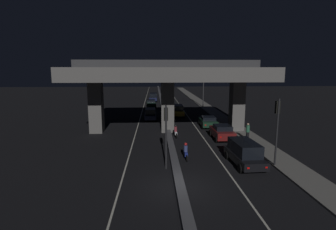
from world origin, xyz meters
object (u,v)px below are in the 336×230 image
Objects in this scene: car_taxi_yellow_fourth at (177,110)px; motorcycle_white_filtering_mid at (176,132)px; car_dark_green_second_oncoming at (151,103)px; motorcycle_blue_filtering_near at (186,152)px; car_dark_red_second at (222,132)px; pedestrian_on_sidewalk at (248,132)px; street_lamp at (201,86)px; car_black_lead at (245,153)px; car_dark_green_third at (208,121)px; car_dark_blue_third_oncoming at (153,97)px; traffic_light_left_of_median at (166,126)px; car_dark_blue_lead_oncoming at (150,114)px; traffic_light_right_of_median at (277,121)px.

car_taxi_yellow_fourth reaches higher than motorcycle_white_filtering_mid.
motorcycle_blue_filtering_near is (3.23, -30.86, -0.16)m from car_dark_green_second_oncoming.
pedestrian_on_sidewalk reaches higher than car_dark_red_second.
street_lamp reaches higher than pedestrian_on_sidewalk.
motorcycle_white_filtering_mid is at bearing 25.28° from car_black_lead.
car_dark_blue_third_oncoming is at bearing 15.20° from car_dark_green_third.
traffic_light_left_of_median reaches higher than car_dark_blue_lead_oncoming.
car_dark_green_second_oncoming is 23.89m from motorcycle_white_filtering_mid.
car_dark_green_second_oncoming is at bearing 4.93° from motorcycle_blue_filtering_near.
traffic_light_left_of_median is at bearing 137.33° from motorcycle_blue_filtering_near.
street_lamp is 1.78× the size of car_dark_green_third.
pedestrian_on_sidewalk reaches higher than car_dark_blue_lead_oncoming.
car_black_lead is at bearing 177.90° from car_dark_red_second.
car_dark_red_second is 0.87× the size of car_dark_green_second_oncoming.
pedestrian_on_sidewalk is (7.06, 5.20, 0.43)m from motorcycle_blue_filtering_near.
traffic_light_left_of_median is at bearing 90.55° from car_black_lead.
car_dark_green_third is at bearing 15.34° from car_dark_blue_third_oncoming.
car_dark_blue_lead_oncoming is at bearing 55.29° from car_dark_green_third.
motorcycle_white_filtering_mid is at bearing -106.81° from street_lamp.
car_black_lead is 1.16× the size of car_dark_green_third.
car_taxi_yellow_fourth is 13.63m from motorcycle_white_filtering_mid.
car_black_lead is 2.66× the size of motorcycle_white_filtering_mid.
car_dark_green_third is at bearing 66.82° from traffic_light_left_of_median.
car_dark_blue_third_oncoming is (-7.44, 34.54, 0.19)m from car_dark_red_second.
car_taxi_yellow_fourth is at bearing 5.58° from car_black_lead.
car_dark_green_third is 6.86m from motorcycle_white_filtering_mid.
traffic_light_right_of_median is 1.17× the size of car_dark_blue_third_oncoming.
motorcycle_white_filtering_mid is (-4.86, 1.14, -0.22)m from car_dark_red_second.
car_dark_red_second is 35.34m from car_dark_blue_third_oncoming.
traffic_light_right_of_median is (8.34, -0.00, 0.30)m from traffic_light_left_of_median.
car_dark_red_second is 26.05m from car_dark_green_second_oncoming.
car_black_lead is (-2.09, -31.08, -3.32)m from street_lamp.
car_dark_blue_third_oncoming is 2.57× the size of motorcycle_blue_filtering_near.
car_dark_green_second_oncoming is at bearing 111.86° from pedestrian_on_sidewalk.
car_dark_blue_lead_oncoming is at bearing -129.20° from street_lamp.
car_dark_blue_lead_oncoming is (-9.67, -11.85, -3.46)m from street_lamp.
traffic_light_right_of_median is 3.00× the size of motorcycle_white_filtering_mid.
car_taxi_yellow_fourth is (-3.28, 22.30, -0.09)m from car_black_lead.
car_dark_green_second_oncoming is (-1.52, 32.80, -2.51)m from traffic_light_left_of_median.
traffic_light_right_of_median is 1.23× the size of car_dark_blue_lead_oncoming.
motorcycle_white_filtering_mid is at bearing 76.30° from car_dark_red_second.
car_dark_blue_third_oncoming is at bearing 6.97° from car_black_lead.
car_dark_blue_lead_oncoming reaches higher than car_dark_green_second_oncoming.
street_lamp reaches higher than traffic_light_right_of_median.
car_dark_blue_third_oncoming is at bearing 105.65° from pedestrian_on_sidewalk.
car_taxi_yellow_fourth reaches higher than motorcycle_blue_filtering_near.
traffic_light_left_of_median is 1.20× the size of car_dark_red_second.
car_dark_blue_third_oncoming reaches higher than motorcycle_white_filtering_mid.
car_dark_blue_lead_oncoming is (-7.53, 5.41, 0.12)m from car_dark_green_third.
motorcycle_blue_filtering_near is at bearing 161.40° from car_dark_green_third.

